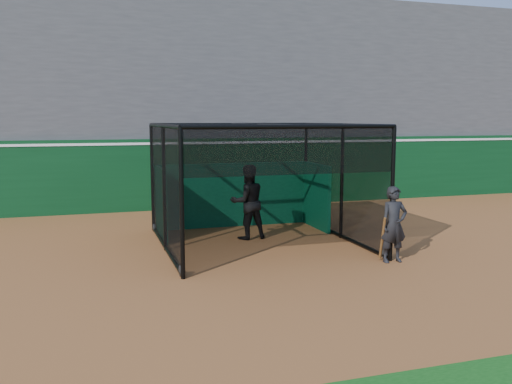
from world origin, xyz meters
name	(u,v)px	position (x,y,z in m)	size (l,w,h in m)	color
ground	(254,271)	(0.00, 0.00, 0.00)	(120.00, 120.00, 0.00)	brown
outfield_wall	(184,173)	(0.00, 8.50, 1.29)	(50.00, 0.50, 2.50)	#0A3918
grandstand	(167,88)	(0.00, 12.27, 4.48)	(50.00, 7.85, 8.95)	#4C4C4F
batting_cage	(257,185)	(0.83, 2.39, 1.51)	(4.82, 5.13, 3.03)	black
batter	(248,202)	(0.76, 3.03, 1.00)	(0.97, 0.76, 1.99)	black
on_deck_player	(394,225)	(3.19, -0.25, 0.85)	(0.64, 0.45, 1.71)	black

